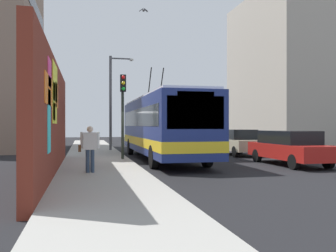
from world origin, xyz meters
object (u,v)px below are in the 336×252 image
object	(u,v)px
city_bus	(162,125)
pedestrian_near_wall	(90,145)
street_lamp	(113,96)
parked_car_champagne	(238,142)
traffic_light	(123,102)
parked_car_red	(289,147)

from	to	relation	value
city_bus	pedestrian_near_wall	bearing A→B (deg)	145.90
street_lamp	parked_car_champagne	bearing A→B (deg)	-121.14
traffic_light	parked_car_champagne	bearing A→B (deg)	-70.05
city_bus	street_lamp	bearing A→B (deg)	18.20
city_bus	traffic_light	bearing A→B (deg)	109.91
traffic_light	parked_car_red	bearing A→B (deg)	-112.61
parked_car_champagne	pedestrian_near_wall	bearing A→B (deg)	129.92
traffic_light	city_bus	bearing A→B (deg)	-70.09
parked_car_champagne	pedestrian_near_wall	size ratio (longest dim) A/B	2.46
parked_car_champagne	street_lamp	size ratio (longest dim) A/B	0.63
city_bus	parked_car_red	world-z (taller)	city_bus
city_bus	parked_car_champagne	size ratio (longest dim) A/B	2.99
pedestrian_near_wall	traffic_light	distance (m)	5.51
pedestrian_near_wall	parked_car_champagne	bearing A→B (deg)	-50.08
city_bus	traffic_light	distance (m)	2.56
parked_car_red	parked_car_champagne	distance (m)	5.73
parked_car_champagne	parked_car_red	bearing A→B (deg)	-180.00
city_bus	parked_car_red	distance (m)	6.54
city_bus	parked_car_red	xyz separation A→B (m)	(-3.84, -5.20, -1.01)
parked_car_red	traffic_light	bearing A→B (deg)	67.39
parked_car_champagne	street_lamp	world-z (taller)	street_lamp
pedestrian_near_wall	street_lamp	xyz separation A→B (m)	(11.96, -1.78, 2.74)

